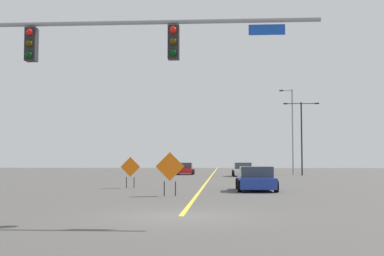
% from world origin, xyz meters
% --- Properties ---
extents(ground, '(190.64, 190.64, 0.00)m').
position_xyz_m(ground, '(0.00, 0.00, 0.00)').
color(ground, '#4C4947').
extents(road_centre_stripe, '(0.16, 105.91, 0.01)m').
position_xyz_m(road_centre_stripe, '(0.00, 52.95, 0.00)').
color(road_centre_stripe, yellow).
rests_on(road_centre_stripe, ground).
extents(traffic_signal_assembly, '(13.47, 0.44, 6.56)m').
position_xyz_m(traffic_signal_assembly, '(-4.52, -0.01, 4.85)').
color(traffic_signal_assembly, gray).
rests_on(traffic_signal_assembly, ground).
extents(street_lamp_near_left, '(3.92, 0.24, 8.13)m').
position_xyz_m(street_lamp_near_left, '(9.98, 41.14, 4.85)').
color(street_lamp_near_left, black).
rests_on(street_lamp_near_left, ground).
extents(street_lamp_far_left, '(1.54, 0.24, 9.91)m').
position_xyz_m(street_lamp_far_left, '(9.21, 43.30, 5.35)').
color(street_lamp_far_left, gray).
rests_on(street_lamp_far_left, ground).
extents(construction_sign_left_shoulder, '(1.21, 0.08, 1.88)m').
position_xyz_m(construction_sign_left_shoulder, '(-4.35, 15.10, 1.18)').
color(construction_sign_left_shoulder, orange).
rests_on(construction_sign_left_shoulder, ground).
extents(construction_sign_left_lane, '(1.37, 0.05, 2.07)m').
position_xyz_m(construction_sign_left_lane, '(-1.26, 8.67, 1.30)').
color(construction_sign_left_lane, orange).
rests_on(construction_sign_left_lane, ground).
extents(car_white_far, '(2.18, 4.37, 1.43)m').
position_xyz_m(car_white_far, '(3.30, 38.00, 0.68)').
color(car_white_far, white).
rests_on(car_white_far, ground).
extents(car_blue_near, '(2.16, 4.10, 1.33)m').
position_xyz_m(car_blue_near, '(3.07, 12.83, 0.62)').
color(car_blue_near, '#1E389E').
rests_on(car_blue_near, ground).
extents(car_red_passing, '(2.03, 4.12, 1.40)m').
position_xyz_m(car_red_passing, '(-3.18, 43.90, 0.65)').
color(car_red_passing, red).
rests_on(car_red_passing, ground).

